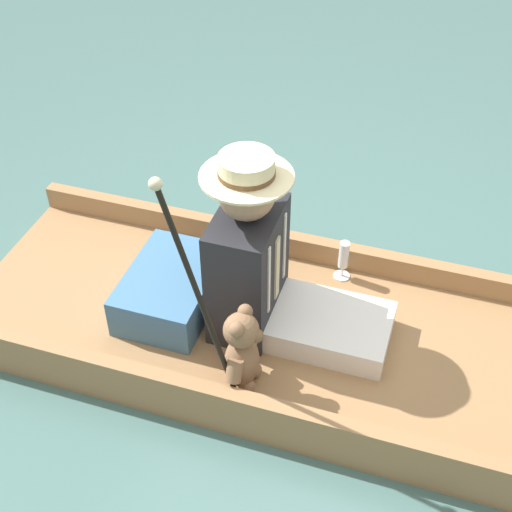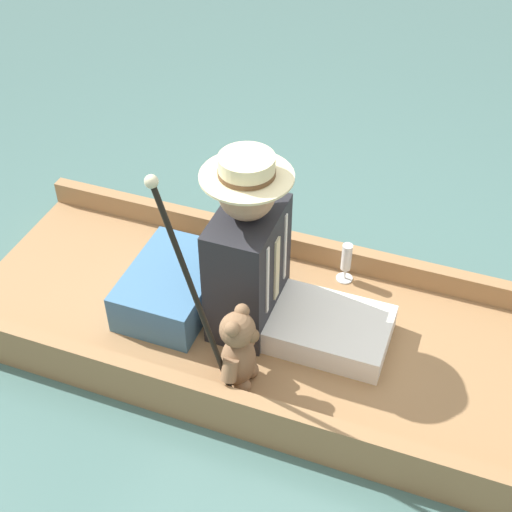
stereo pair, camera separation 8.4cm
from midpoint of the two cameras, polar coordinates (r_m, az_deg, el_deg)
The scene contains 7 objects.
ground_plane at distance 3.01m, azimuth 1.68°, elevation -7.21°, with size 16.00×16.00×0.00m, color #476B66.
punt_boat at distance 2.96m, azimuth 1.70°, elevation -6.39°, with size 0.98×2.71×0.21m.
seat_cushion at distance 3.00m, azimuth -7.59°, elevation -2.63°, with size 0.50×0.35×0.18m.
seated_person at distance 2.76m, azimuth -0.03°, elevation -1.01°, with size 0.38×0.76×0.79m.
teddy_bear at distance 2.63m, azimuth -2.02°, elevation -7.66°, with size 0.25×0.15×0.36m.
wine_glass at distance 3.10m, azimuth 6.25°, elevation -0.11°, with size 0.07×0.07×0.19m.
walking_cane at distance 2.35m, azimuth -6.05°, elevation -2.18°, with size 0.04×0.27×0.94m.
Camera 1 is at (1.95, 0.50, 2.25)m, focal length 50.00 mm.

